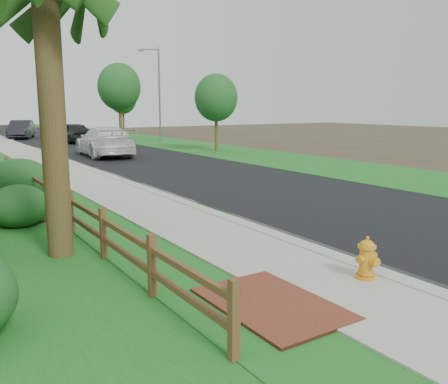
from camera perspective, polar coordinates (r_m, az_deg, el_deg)
ground at (r=9.81m, az=12.22°, el=-8.68°), size 120.00×120.00×0.00m
road at (r=43.10m, az=-17.81°, el=5.66°), size 8.00×90.00×0.02m
curb at (r=42.19m, az=-23.33°, el=5.29°), size 0.40×90.00×0.12m
wet_gutter at (r=42.26m, az=-22.86°, el=5.27°), size 0.50×90.00×0.00m
sidewalk at (r=42.00m, az=-25.08°, el=5.12°), size 2.20×90.00×0.10m
verge_far at (r=45.39m, az=-9.34°, el=6.24°), size 6.00×90.00×0.04m
brick_patch at (r=7.71m, az=5.74°, el=-13.43°), size 1.60×2.40×0.11m
ranch_fence at (r=13.48m, az=-19.27°, el=-1.11°), size 0.12×16.92×1.10m
fire_hydrant at (r=8.92m, az=16.78°, el=-7.75°), size 0.50×0.40×0.77m
white_suv at (r=30.92m, az=-14.19°, el=5.93°), size 3.08×6.57×1.86m
dark_car_mid at (r=43.07m, az=-17.96°, el=6.83°), size 2.93×5.41×1.75m
dark_car_far at (r=50.44m, az=-23.21°, el=6.94°), size 3.54×5.66×1.76m
streetlight at (r=43.60m, az=-7.99°, el=12.19°), size 1.81×0.86×8.20m
boulder at (r=13.96m, az=-20.89°, el=-2.03°), size 1.16×0.98×0.66m
shrub_c at (r=13.58m, az=-23.49°, el=-1.55°), size 2.07×2.07×1.13m
shrub_d at (r=17.36m, az=-23.49°, el=1.38°), size 2.14×2.14×1.43m
tree_near_right at (r=33.18m, az=-0.96°, el=11.26°), size 2.97×2.97×5.34m
tree_mid_right at (r=44.25m, az=-12.49°, el=12.23°), size 3.81×3.81×6.92m
tree_far_right at (r=54.49m, az=-12.09°, el=10.89°), size 3.02×3.02×5.56m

